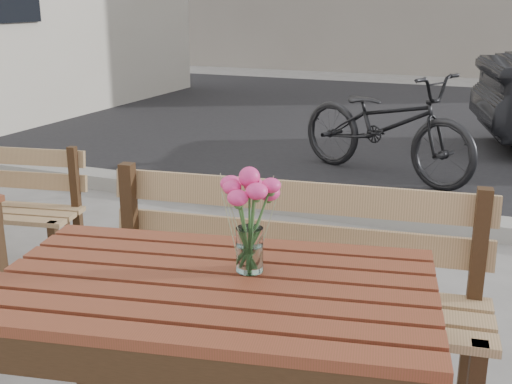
% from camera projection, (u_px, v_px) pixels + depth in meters
% --- Properties ---
extents(street, '(30.00, 8.12, 0.12)m').
position_uv_depth(street, '(443.00, 158.00, 6.47)').
color(street, black).
rests_on(street, ground).
extents(main_table, '(1.41, 1.00, 0.80)m').
position_uv_depth(main_table, '(213.00, 321.00, 1.91)').
color(main_table, brown).
rests_on(main_table, ground).
extents(main_bench, '(1.58, 0.66, 0.95)m').
position_uv_depth(main_bench, '(288.00, 268.00, 2.49)').
color(main_bench, '#9E7C52').
rests_on(main_bench, ground).
extents(main_vase, '(0.18, 0.18, 0.32)m').
position_uv_depth(main_vase, '(249.00, 207.00, 1.88)').
color(main_vase, white).
rests_on(main_vase, main_table).
extents(bicycle, '(1.95, 1.34, 0.97)m').
position_uv_depth(bicycle, '(386.00, 125.00, 5.79)').
color(bicycle, black).
rests_on(bicycle, ground).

